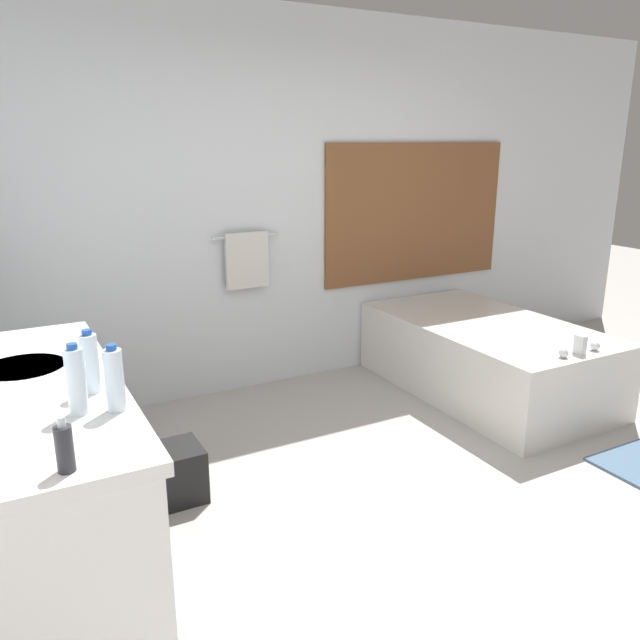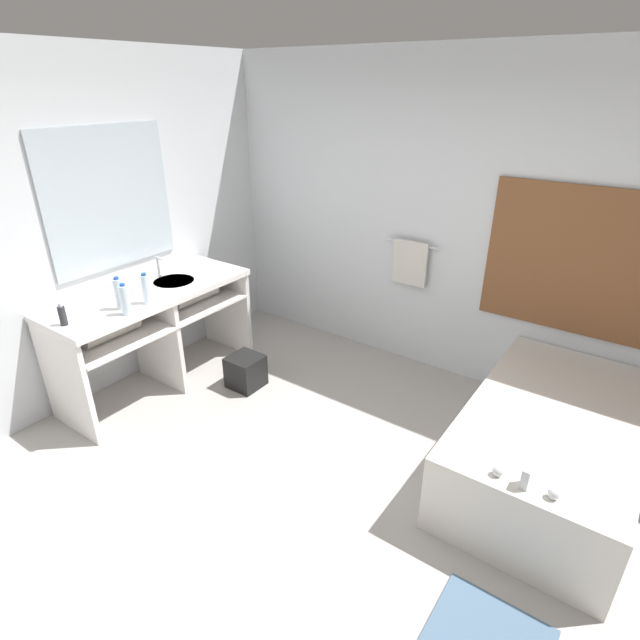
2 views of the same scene
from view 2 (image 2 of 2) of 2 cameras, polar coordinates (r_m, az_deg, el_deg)
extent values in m
plane|color=#A8A39E|center=(3.33, -3.76, -21.42)|extent=(16.00, 16.00, 0.00)
cube|color=silver|center=(4.35, 14.70, 10.48)|extent=(7.40, 0.06, 2.70)
cube|color=brown|center=(4.10, 30.06, 5.19)|extent=(1.70, 0.02, 1.10)
cylinder|color=silver|center=(4.46, 10.48, 8.54)|extent=(0.50, 0.02, 0.02)
cube|color=beige|center=(4.50, 10.25, 6.45)|extent=(0.32, 0.04, 0.40)
cube|color=silver|center=(4.22, -28.89, 7.64)|extent=(0.06, 7.40, 2.70)
cube|color=#B2C1CC|center=(4.39, -22.95, 12.64)|extent=(0.02, 1.10, 1.10)
cube|color=white|center=(4.32, -18.89, 2.96)|extent=(0.67, 1.69, 0.05)
cube|color=white|center=(4.41, -18.47, 0.22)|extent=(0.64, 1.60, 0.02)
cylinder|color=white|center=(4.47, -16.28, 3.68)|extent=(0.34, 0.34, 0.11)
cube|color=white|center=(4.15, -27.04, -6.48)|extent=(0.62, 0.04, 0.84)
cube|color=white|center=(4.50, -18.10, -2.24)|extent=(0.62, 0.04, 0.84)
cube|color=white|center=(4.97, -10.68, 1.34)|extent=(0.62, 0.04, 0.84)
cylinder|color=beige|center=(4.14, -22.76, -1.08)|extent=(0.13, 0.46, 0.13)
cylinder|color=beige|center=(4.58, -14.08, 2.77)|extent=(0.13, 0.46, 0.13)
cylinder|color=silver|center=(4.59, -17.86, 4.89)|extent=(0.04, 0.04, 0.02)
cylinder|color=silver|center=(4.56, -18.01, 5.95)|extent=(0.02, 0.02, 0.16)
cube|color=silver|center=(4.51, -17.81, 6.69)|extent=(0.07, 0.01, 0.01)
cube|color=silver|center=(3.72, 24.84, -12.74)|extent=(1.02, 1.81, 0.54)
ellipsoid|color=white|center=(3.65, 25.18, -11.28)|extent=(0.73, 1.30, 0.30)
cube|color=silver|center=(2.88, 22.48, -16.31)|extent=(0.04, 0.07, 0.12)
sphere|color=silver|center=(2.92, 19.65, -15.94)|extent=(0.06, 0.06, 0.06)
sphere|color=silver|center=(2.89, 25.15, -17.54)|extent=(0.06, 0.06, 0.06)
cylinder|color=silver|center=(3.98, -21.98, 2.74)|extent=(0.07, 0.07, 0.24)
cylinder|color=#1E4CA8|center=(3.94, -22.28, 4.45)|extent=(0.04, 0.04, 0.02)
cylinder|color=silver|center=(3.87, -21.38, 2.11)|extent=(0.07, 0.07, 0.22)
cylinder|color=#1E4CA8|center=(3.83, -21.67, 3.78)|extent=(0.04, 0.04, 0.02)
cylinder|color=silver|center=(4.02, -19.26, 3.31)|extent=(0.07, 0.07, 0.22)
cylinder|color=#1E4CA8|center=(3.98, -19.52, 4.94)|extent=(0.04, 0.04, 0.02)
cylinder|color=#28282D|center=(3.90, -27.34, 0.42)|extent=(0.05, 0.05, 0.14)
cylinder|color=silver|center=(3.87, -27.59, 1.55)|extent=(0.02, 0.02, 0.03)
cube|color=black|center=(4.42, -8.49, -5.82)|extent=(0.27, 0.27, 0.29)
camera|label=1|loc=(3.46, -57.13, 3.25)|focal=35.00mm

